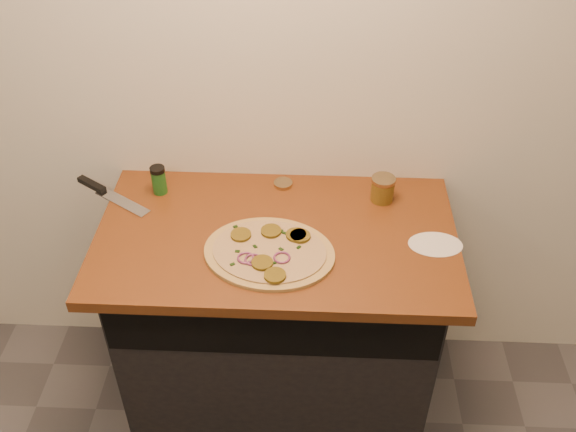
{
  "coord_description": "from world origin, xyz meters",
  "views": [
    {
      "loc": [
        0.11,
        -0.2,
        2.28
      ],
      "look_at": [
        0.04,
        1.44,
        0.95
      ],
      "focal_mm": 40.0,
      "sensor_mm": 36.0,
      "label": 1
    }
  ],
  "objects_px": {
    "salsa_jar": "(383,189)",
    "spice_shaker": "(159,180)",
    "chefs_knife": "(106,193)",
    "pizza": "(269,252)"
  },
  "relations": [
    {
      "from": "chefs_knife",
      "to": "salsa_jar",
      "type": "xyz_separation_m",
      "value": [
        0.98,
        0.02,
        0.04
      ]
    },
    {
      "from": "chefs_knife",
      "to": "salsa_jar",
      "type": "relative_size",
      "value": 3.35
    },
    {
      "from": "salsa_jar",
      "to": "spice_shaker",
      "type": "bearing_deg",
      "value": 179.55
    },
    {
      "from": "pizza",
      "to": "chefs_knife",
      "type": "distance_m",
      "value": 0.67
    },
    {
      "from": "pizza",
      "to": "spice_shaker",
      "type": "height_order",
      "value": "spice_shaker"
    },
    {
      "from": "pizza",
      "to": "spice_shaker",
      "type": "relative_size",
      "value": 4.48
    },
    {
      "from": "salsa_jar",
      "to": "spice_shaker",
      "type": "xyz_separation_m",
      "value": [
        -0.79,
        0.01,
        0.01
      ]
    },
    {
      "from": "chefs_knife",
      "to": "salsa_jar",
      "type": "bearing_deg",
      "value": 0.87
    },
    {
      "from": "spice_shaker",
      "to": "salsa_jar",
      "type": "bearing_deg",
      "value": -0.45
    },
    {
      "from": "pizza",
      "to": "chefs_knife",
      "type": "xyz_separation_m",
      "value": [
        -0.61,
        0.29,
        -0.0
      ]
    }
  ]
}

